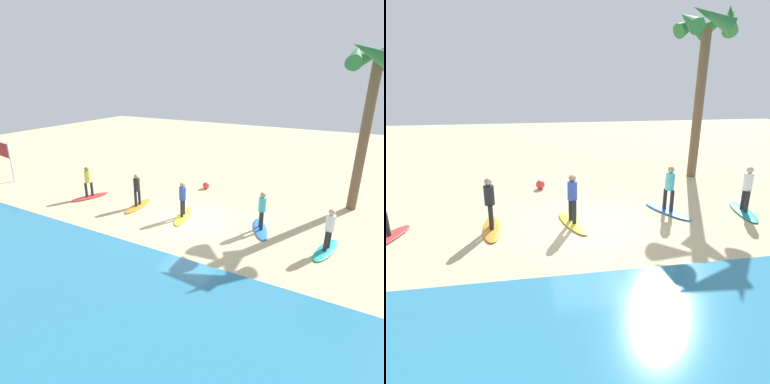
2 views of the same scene
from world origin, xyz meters
TOP-DOWN VIEW (x-y plane):
  - ground_plane at (0.00, 0.00)m, footprint 60.00×60.00m
  - surfboard_teal at (-5.80, -0.10)m, footprint 1.01×2.17m
  - surfer_teal at (-5.80, -0.10)m, footprint 0.32×0.45m
  - surfboard_blue at (-3.09, -0.61)m, footprint 1.37×2.15m
  - surfer_blue at (-3.09, -0.61)m, footprint 0.32×0.43m
  - surfboard_yellow at (0.50, -0.13)m, footprint 1.07×2.17m
  - surfer_yellow at (0.50, -0.13)m, footprint 0.32×0.45m
  - surfboard_orange at (3.12, -0.12)m, footprint 0.70×2.13m
  - surfer_orange at (3.12, -0.12)m, footprint 0.32×0.46m
  - palm_tree at (-6.35, -5.06)m, footprint 2.88×3.03m
  - beach_ball at (1.32, -4.22)m, footprint 0.40×0.40m

SIDE VIEW (x-z plane):
  - ground_plane at x=0.00m, z-range 0.00..0.00m
  - surfboard_teal at x=-5.80m, z-range 0.00..0.09m
  - surfboard_blue at x=-3.09m, z-range 0.00..0.09m
  - surfboard_yellow at x=0.50m, z-range 0.00..0.09m
  - surfboard_orange at x=3.12m, z-range 0.00..0.09m
  - beach_ball at x=1.32m, z-range 0.00..0.40m
  - surfer_teal at x=-5.80m, z-range 0.22..1.86m
  - surfer_blue at x=-3.09m, z-range 0.22..1.86m
  - surfer_yellow at x=0.50m, z-range 0.22..1.86m
  - surfer_orange at x=3.12m, z-range 0.22..1.86m
  - palm_tree at x=-6.35m, z-range 2.36..10.17m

